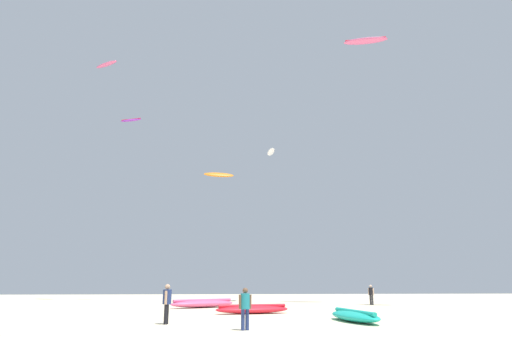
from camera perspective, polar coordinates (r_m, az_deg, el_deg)
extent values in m
cylinder|color=navy|center=(18.82, -1.14, -18.83)|extent=(0.15, 0.15, 0.81)
cylinder|color=navy|center=(18.75, -1.70, -18.84)|extent=(0.15, 0.15, 0.81)
cylinder|color=teal|center=(18.74, -1.40, -16.67)|extent=(0.37, 0.37, 0.61)
cylinder|color=brown|center=(18.82, -0.75, -16.74)|extent=(0.11, 0.11, 0.56)
cylinder|color=brown|center=(18.67, -2.06, -16.75)|extent=(0.11, 0.11, 0.56)
sphere|color=brown|center=(18.73, -1.40, -15.39)|extent=(0.22, 0.22, 0.22)
cylinder|color=#2D2D33|center=(40.02, 14.73, -16.02)|extent=(0.15, 0.15, 0.81)
cylinder|color=#2D2D33|center=(40.11, 14.49, -16.03)|extent=(0.15, 0.15, 0.81)
cylinder|color=black|center=(40.04, 14.54, -15.01)|extent=(0.37, 0.37, 0.61)
cylinder|color=beige|center=(39.93, 14.83, -15.03)|extent=(0.11, 0.11, 0.56)
cylinder|color=beige|center=(40.15, 14.27, -15.06)|extent=(0.11, 0.11, 0.56)
sphere|color=beige|center=(40.04, 14.51, -14.41)|extent=(0.22, 0.22, 0.22)
cylinder|color=black|center=(21.70, -11.51, -17.88)|extent=(0.16, 0.16, 0.88)
cylinder|color=black|center=(21.90, -11.38, -17.85)|extent=(0.16, 0.16, 0.88)
cylinder|color=navy|center=(21.77, -11.34, -15.85)|extent=(0.40, 0.40, 0.66)
cylinder|color=tan|center=(21.54, -11.50, -15.93)|extent=(0.12, 0.12, 0.60)
cylinder|color=tan|center=(21.99, -11.19, -15.91)|extent=(0.12, 0.12, 0.60)
sphere|color=tan|center=(21.76, -11.28, -14.66)|extent=(0.24, 0.24, 0.24)
ellipsoid|color=#19B29E|center=(23.18, 12.53, -18.03)|extent=(1.96, 4.85, 0.50)
cylinder|color=#19B29E|center=(23.17, 12.50, -17.51)|extent=(0.80, 4.32, 0.21)
ellipsoid|color=#E5598C|center=(35.09, -6.85, -16.86)|extent=(5.28, 3.97, 0.55)
cylinder|color=#E5598C|center=(35.08, -6.84, -16.47)|extent=(4.28, 2.68, 0.23)
ellipsoid|color=red|center=(28.35, -0.47, -17.64)|extent=(4.78, 2.34, 0.53)
cylinder|color=red|center=(28.34, -0.47, -17.22)|extent=(4.17, 1.17, 0.20)
ellipsoid|color=#E5598C|center=(55.20, -18.65, 12.55)|extent=(3.24, 2.75, 0.58)
ellipsoid|color=orange|center=(39.99, -4.79, -0.81)|extent=(2.78, 1.14, 0.67)
ellipsoid|color=white|center=(46.32, 1.94, 2.15)|extent=(0.81, 2.66, 0.42)
ellipsoid|color=purple|center=(52.85, -15.75, 5.98)|extent=(2.72, 1.63, 0.56)
cylinder|color=red|center=(52.89, -15.74, 6.10)|extent=(2.30, 0.94, 0.12)
ellipsoid|color=#E5598C|center=(47.27, 13.88, 15.62)|extent=(4.44, 2.34, 0.50)
cylinder|color=red|center=(47.37, 13.87, 15.83)|extent=(3.83, 1.25, 0.19)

